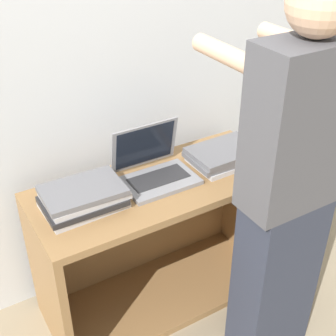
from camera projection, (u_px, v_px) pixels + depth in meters
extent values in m
plane|color=gray|center=(186.00, 327.00, 2.33)|extent=(12.00, 12.00, 0.00)
cube|color=silver|center=(120.00, 59.00, 2.14)|extent=(8.00, 0.05, 2.40)
cube|color=olive|center=(160.00, 186.00, 2.14)|extent=(1.19, 0.50, 0.04)
cube|color=olive|center=(161.00, 292.00, 2.51)|extent=(1.19, 0.50, 0.04)
cube|color=olive|center=(48.00, 287.00, 2.07)|extent=(0.04, 0.50, 0.65)
cube|color=olive|center=(251.00, 207.00, 2.57)|extent=(0.04, 0.50, 0.65)
cube|color=olive|center=(138.00, 218.00, 2.49)|extent=(1.11, 0.04, 0.65)
cube|color=gray|center=(160.00, 181.00, 2.13)|extent=(0.33, 0.23, 0.02)
cube|color=#28282B|center=(159.00, 178.00, 2.13)|extent=(0.27, 0.12, 0.00)
cube|color=gray|center=(144.00, 145.00, 2.16)|extent=(0.33, 0.05, 0.22)
cube|color=black|center=(145.00, 145.00, 2.16)|extent=(0.29, 0.04, 0.20)
cube|color=#B7B7BC|center=(84.00, 204.00, 1.97)|extent=(0.34, 0.24, 0.02)
cube|color=#232326|center=(83.00, 201.00, 1.95)|extent=(0.33, 0.23, 0.02)
cube|color=#B7B7BC|center=(84.00, 194.00, 1.95)|extent=(0.33, 0.23, 0.02)
cube|color=slate|center=(83.00, 190.00, 1.93)|extent=(0.34, 0.23, 0.02)
cube|color=#B7B7BC|center=(226.00, 159.00, 2.29)|extent=(0.34, 0.23, 0.02)
cube|color=slate|center=(223.00, 155.00, 2.27)|extent=(0.34, 0.23, 0.02)
cube|color=slate|center=(224.00, 151.00, 2.26)|extent=(0.34, 0.23, 0.02)
cube|color=#2D3342|center=(275.00, 276.00, 2.07)|extent=(0.34, 0.20, 0.82)
cube|color=#4C4C51|center=(300.00, 128.00, 1.68)|extent=(0.40, 0.20, 0.65)
sphere|color=#DBAD89|center=(321.00, 3.00, 1.45)|extent=(0.22, 0.22, 0.22)
cylinder|color=#DBAD89|center=(225.00, 54.00, 1.68)|extent=(0.07, 0.32, 0.07)
cylinder|color=#DBAD89|center=(291.00, 40.00, 1.82)|extent=(0.07, 0.32, 0.07)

